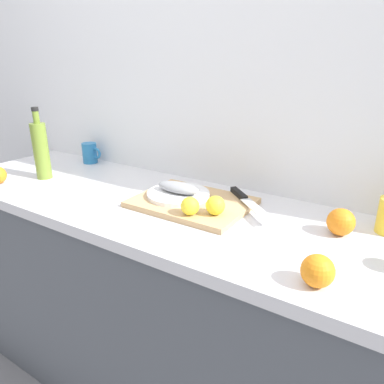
{
  "coord_description": "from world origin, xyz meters",
  "views": [
    {
      "loc": [
        0.74,
        -0.95,
        1.39
      ],
      "look_at": [
        0.1,
        0.05,
        0.95
      ],
      "focal_mm": 33.64,
      "sensor_mm": 36.0,
      "label": 1
    }
  ],
  "objects": [
    {
      "name": "orange_1",
      "position": [
        0.6,
        -0.2,
        0.94
      ],
      "size": [
        0.08,
        0.08,
        0.08
      ],
      "primitive_type": "sphere",
      "color": "orange",
      "rests_on": "kitchen_counter"
    },
    {
      "name": "olive_oil_bottle",
      "position": [
        -0.61,
        -0.04,
        1.03
      ],
      "size": [
        0.06,
        0.06,
        0.3
      ],
      "color": "olive",
      "rests_on": "kitchen_counter"
    },
    {
      "name": "lemon_0",
      "position": [
        0.23,
        -0.02,
        0.95
      ],
      "size": [
        0.06,
        0.06,
        0.06
      ],
      "primitive_type": "sphere",
      "color": "yellow",
      "rests_on": "cutting_board"
    },
    {
      "name": "white_plate",
      "position": [
        0.03,
        0.05,
        0.93
      ],
      "size": [
        0.23,
        0.23,
        0.01
      ],
      "primitive_type": "cylinder",
      "color": "white",
      "rests_on": "cutting_board"
    },
    {
      "name": "cutting_board",
      "position": [
        0.1,
        0.05,
        0.91
      ],
      "size": [
        0.4,
        0.3,
        0.02
      ],
      "primitive_type": "cube",
      "color": "tan",
      "rests_on": "kitchen_counter"
    },
    {
      "name": "back_wall",
      "position": [
        0.0,
        0.33,
        1.25
      ],
      "size": [
        3.2,
        0.05,
        2.5
      ],
      "primitive_type": "cube",
      "color": "white",
      "rests_on": "ground_plane"
    },
    {
      "name": "orange_2",
      "position": [
        0.59,
        0.09,
        0.94
      ],
      "size": [
        0.08,
        0.08,
        0.08
      ],
      "primitive_type": "sphere",
      "color": "orange",
      "rests_on": "kitchen_counter"
    },
    {
      "name": "chef_knife",
      "position": [
        0.26,
        0.14,
        0.93
      ],
      "size": [
        0.24,
        0.21,
        0.02
      ],
      "rotation": [
        0.0,
        0.0,
        -0.72
      ],
      "color": "silver",
      "rests_on": "cutting_board"
    },
    {
      "name": "kitchen_counter",
      "position": [
        0.0,
        0.0,
        0.45
      ],
      "size": [
        2.0,
        0.6,
        0.9
      ],
      "color": "#4C5159",
      "rests_on": "ground_plane"
    },
    {
      "name": "fish_fillet",
      "position": [
        0.03,
        0.05,
        0.95
      ],
      "size": [
        0.17,
        0.07,
        0.04
      ],
      "primitive_type": "ellipsoid",
      "color": "gray",
      "rests_on": "white_plate"
    },
    {
      "name": "lemon_1",
      "position": [
        0.16,
        -0.06,
        0.95
      ],
      "size": [
        0.06,
        0.06,
        0.06
      ],
      "primitive_type": "sphere",
      "color": "yellow",
      "rests_on": "cutting_board"
    },
    {
      "name": "coffee_mug_2",
      "position": [
        -0.63,
        0.24,
        0.95
      ],
      "size": [
        0.11,
        0.07,
        0.1
      ],
      "color": "#2672B2",
      "rests_on": "kitchen_counter"
    }
  ]
}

